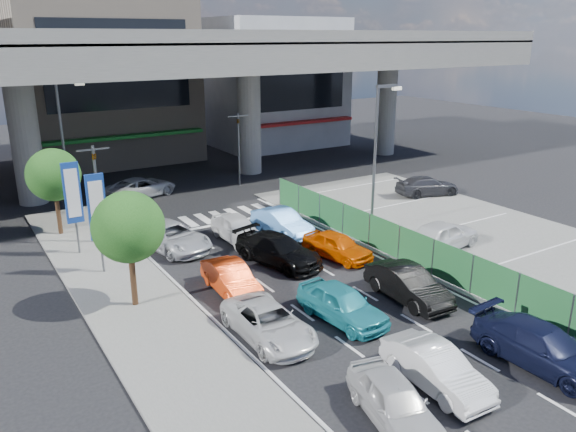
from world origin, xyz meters
TOP-DOWN VIEW (x-y plane):
  - ground at (0.00, 0.00)m, footprint 120.00×120.00m
  - parking_lot at (11.00, 2.00)m, footprint 12.00×28.00m
  - sidewalk_left at (-7.00, 4.00)m, footprint 4.00×30.00m
  - fence_run at (5.30, 1.00)m, footprint 0.16×22.00m
  - expressway at (0.00, 22.00)m, footprint 64.00×14.00m
  - building_center at (0.00, 32.97)m, footprint 14.00×10.90m
  - building_east at (16.00, 31.97)m, footprint 12.00×10.90m
  - traffic_light_left at (-6.20, 12.00)m, footprint 1.60×1.24m
  - traffic_light_right at (5.50, 19.00)m, footprint 1.60×1.24m
  - street_lamp_right at (7.17, 6.00)m, footprint 1.65×0.22m
  - street_lamp_left at (-6.33, 18.00)m, footprint 1.65×0.22m
  - signboard_near at (-7.20, 7.99)m, footprint 0.80×0.14m
  - signboard_far at (-7.60, 10.99)m, footprint 0.80×0.14m
  - tree_near at (-7.00, 4.00)m, footprint 2.80×2.80m
  - tree_far at (-7.80, 14.50)m, footprint 2.80×2.80m
  - van_white_back_left at (-3.01, -6.80)m, footprint 2.36×4.05m
  - hatch_white_back_mid at (-0.78, -6.23)m, footprint 1.54×3.97m
  - minivan_navy_back at (3.04, -7.25)m, footprint 2.19×4.85m
  - sedan_white_mid_left at (-3.68, -0.95)m, footprint 2.05×4.41m
  - taxi_teal_mid at (-0.64, -1.30)m, footprint 2.00×4.19m
  - hatch_black_mid_right at (2.72, -1.34)m, footprint 1.70×4.26m
  - taxi_orange_left at (-3.14, 3.13)m, footprint 1.55×3.93m
  - sedan_black_mid at (0.21, 4.81)m, footprint 3.06×5.09m
  - taxi_orange_right at (3.01, 3.86)m, footprint 2.29×3.99m
  - wagon_silver_front_left at (-3.41, 9.31)m, footprint 3.29×5.25m
  - sedan_white_front_mid at (-0.00, 8.61)m, footprint 1.64×4.05m
  - kei_truck_front_right at (2.51, 8.21)m, footprint 1.78×4.29m
  - crossing_wagon_silver at (-1.62, 19.63)m, footprint 5.32×3.64m
  - parked_sedan_white at (8.12, 1.88)m, footprint 4.66×2.37m
  - parked_sedan_dgrey at (14.93, 9.62)m, footprint 4.68×2.89m
  - traffic_cone at (7.32, 2.84)m, footprint 0.39×0.39m

SIDE VIEW (x-z plane):
  - ground at x=0.00m, z-range 0.00..0.00m
  - parking_lot at x=11.00m, z-range 0.00..0.06m
  - sidewalk_left at x=-7.00m, z-range 0.00..0.12m
  - traffic_cone at x=7.32m, z-range 0.06..0.70m
  - sedan_white_mid_left at x=-3.68m, z-range 0.00..1.22m
  - taxi_orange_left at x=-3.14m, z-range 0.00..1.27m
  - taxi_orange_right at x=3.01m, z-range 0.00..1.28m
  - hatch_white_back_mid at x=-0.78m, z-range 0.00..1.29m
  - van_white_back_left at x=-3.01m, z-range 0.00..1.30m
  - crossing_wagon_silver at x=-1.62m, z-range 0.00..1.35m
  - wagon_silver_front_left at x=-3.41m, z-range 0.00..1.35m
  - minivan_navy_back at x=3.04m, z-range 0.00..1.38m
  - taxi_teal_mid at x=-0.64m, z-range 0.00..1.38m
  - hatch_black_mid_right at x=2.72m, z-range 0.00..1.38m
  - sedan_black_mid at x=0.21m, z-range 0.00..1.38m
  - sedan_white_front_mid at x=0.00m, z-range 0.00..1.38m
  - kei_truck_front_right at x=2.51m, z-range 0.00..1.38m
  - parked_sedan_dgrey at x=14.93m, z-range 0.06..1.32m
  - parked_sedan_white at x=8.12m, z-range 0.06..1.58m
  - fence_run at x=5.30m, z-range 0.00..1.80m
  - signboard_near at x=-7.20m, z-range 0.71..5.41m
  - signboard_far at x=-7.60m, z-range 0.71..5.41m
  - tree_near at x=-7.00m, z-range 0.99..5.79m
  - tree_far at x=-7.80m, z-range 0.99..5.79m
  - traffic_light_left at x=-6.20m, z-range 1.34..6.54m
  - traffic_light_right at x=5.50m, z-range 1.34..6.54m
  - street_lamp_right at x=7.17m, z-range 0.77..8.77m
  - street_lamp_left at x=-6.33m, z-range 0.77..8.77m
  - building_east at x=16.00m, z-range -0.01..11.99m
  - building_center at x=0.00m, z-range -0.01..14.99m
  - expressway at x=0.00m, z-range 3.39..14.14m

